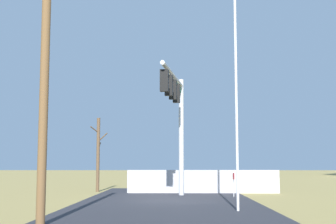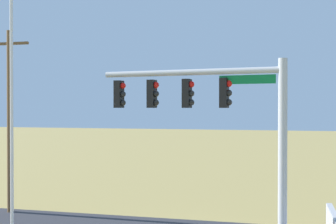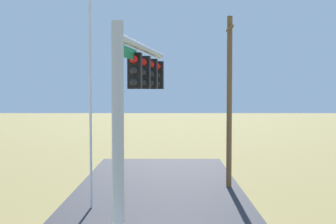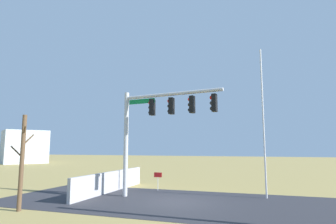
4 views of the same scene
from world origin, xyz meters
name	(u,v)px [view 1 (image 1 of 4)]	position (x,y,z in m)	size (l,w,h in m)	color
ground_plane	(168,201)	(0.00, 0.00, 0.00)	(160.00, 160.00, 0.00)	#9E894C
road_surface	(166,209)	(-4.00, 0.00, 0.01)	(28.00, 8.00, 0.01)	#2D2D33
sidewalk_corner	(181,194)	(4.44, -0.67, 0.00)	(6.00, 6.00, 0.01)	#B7B5AD
retaining_fence	(203,182)	(5.10, -1.94, 0.67)	(0.20, 8.76, 1.33)	#A8A8AD
signal_mast	(176,107)	(1.42, -0.39, 4.58)	(6.26, 1.13, 6.35)	#B2B5BA
flagpole	(236,90)	(-4.65, -2.65, 4.47)	(0.10, 0.10, 8.94)	silver
utility_pole	(45,74)	(-8.71, 3.45, 4.34)	(1.90, 0.26, 8.35)	brown
bare_tree	(98,154)	(6.32, 4.37, 2.30)	(1.27, 1.02, 4.48)	brown
open_sign	(234,179)	(2.33, -3.36, 0.91)	(0.56, 0.04, 1.22)	silver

